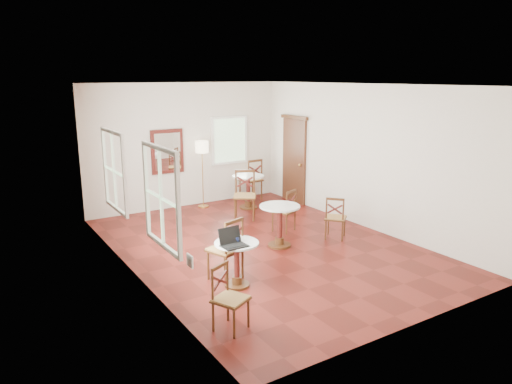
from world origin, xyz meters
TOP-DOWN VIEW (x-y plane):
  - ground at (0.00, 0.00)m, footprint 7.00×7.00m
  - room_shell at (-0.06, 0.27)m, footprint 5.02×7.02m
  - cafe_table_near at (-1.32, -1.25)m, footprint 0.67×0.67m
  - cafe_table_mid at (0.24, -0.15)m, footprint 0.76×0.76m
  - cafe_table_back at (1.14, 2.47)m, footprint 0.77×0.77m
  - chair_near_a at (-1.33, -0.94)m, footprint 0.60×0.60m
  - chair_near_b at (-2.04, -2.31)m, footprint 0.52×0.52m
  - chair_mid_a at (0.86, 0.54)m, footprint 0.54×0.54m
  - chair_mid_b at (1.43, -0.37)m, footprint 0.56×0.56m
  - chair_back_a at (1.64, 3.13)m, footprint 0.52×0.52m
  - chair_back_b at (0.62, 1.77)m, footprint 0.69×0.69m
  - floor_lamp at (0.26, 3.15)m, footprint 0.32×0.32m
  - laptop at (-1.45, -1.34)m, footprint 0.38×0.32m
  - mouse at (-1.47, -1.21)m, footprint 0.12×0.09m
  - navy_mug at (-1.32, -1.26)m, footprint 0.11×0.07m
  - water_glass at (-1.30, -1.13)m, footprint 0.06×0.06m
  - power_adapter at (-1.50, -1.56)m, footprint 0.11×0.07m

SIDE VIEW (x-z plane):
  - ground at x=0.00m, z-range 0.00..0.00m
  - power_adapter at x=-1.50m, z-range 0.00..0.05m
  - chair_near_b at x=-2.04m, z-range 0.00..0.85m
  - chair_mid_b at x=1.43m, z-range 0.00..0.86m
  - cafe_table_near at x=-1.32m, z-range 0.08..0.80m
  - chair_mid_a at x=0.86m, z-range 0.00..0.89m
  - cafe_table_mid at x=0.24m, z-range 0.10..0.90m
  - cafe_table_back at x=1.14m, z-range 0.10..0.91m
  - chair_near_a at x=-1.33m, z-range 0.00..1.02m
  - chair_back_a at x=1.64m, z-range 0.00..1.07m
  - chair_back_b at x=0.62m, z-range 0.00..1.09m
  - mouse at x=-1.47m, z-range 0.71..0.75m
  - navy_mug at x=-1.32m, z-range 0.71..0.80m
  - water_glass at x=-1.30m, z-range 0.71..0.81m
  - laptop at x=-1.45m, z-range 0.65..0.91m
  - floor_lamp at x=0.26m, z-range 0.57..2.20m
  - room_shell at x=-0.06m, z-range 0.38..3.39m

